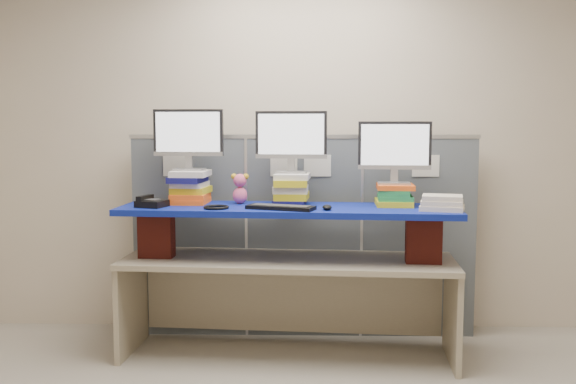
{
  "coord_description": "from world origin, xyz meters",
  "views": [
    {
      "loc": [
        -0.02,
        -3.0,
        1.61
      ],
      "look_at": [
        -0.11,
        1.32,
        1.15
      ],
      "focal_mm": 40.0,
      "sensor_mm": 36.0,
      "label": 1
    }
  ],
  "objects_px": {
    "keyboard": "(281,207)",
    "desk_phone": "(151,203)",
    "monitor_center": "(291,138)",
    "monitor_left": "(188,136)",
    "desk": "(288,278)",
    "blue_board": "(288,210)",
    "monitor_right": "(395,149)"
  },
  "relations": [
    {
      "from": "desk",
      "to": "monitor_center",
      "type": "relative_size",
      "value": 4.68
    },
    {
      "from": "monitor_center",
      "to": "blue_board",
      "type": "bearing_deg",
      "value": -95.1
    },
    {
      "from": "desk",
      "to": "blue_board",
      "type": "height_order",
      "value": "blue_board"
    },
    {
      "from": "blue_board",
      "to": "monitor_center",
      "type": "bearing_deg",
      "value": 84.9
    },
    {
      "from": "blue_board",
      "to": "monitor_center",
      "type": "distance_m",
      "value": 0.5
    },
    {
      "from": "monitor_center",
      "to": "monitor_left",
      "type": "bearing_deg",
      "value": -180.0
    },
    {
      "from": "desk",
      "to": "keyboard",
      "type": "relative_size",
      "value": 4.9
    },
    {
      "from": "desk",
      "to": "blue_board",
      "type": "distance_m",
      "value": 0.48
    },
    {
      "from": "keyboard",
      "to": "desk_phone",
      "type": "xyz_separation_m",
      "value": [
        -0.88,
        0.11,
        0.02
      ]
    },
    {
      "from": "monitor_right",
      "to": "desk",
      "type": "bearing_deg",
      "value": -170.63
    },
    {
      "from": "monitor_center",
      "to": "monitor_right",
      "type": "distance_m",
      "value": 0.71
    },
    {
      "from": "desk",
      "to": "desk_phone",
      "type": "relative_size",
      "value": 10.34
    },
    {
      "from": "desk",
      "to": "keyboard",
      "type": "height_order",
      "value": "keyboard"
    },
    {
      "from": "monitor_center",
      "to": "monitor_right",
      "type": "bearing_deg",
      "value": -0.0
    },
    {
      "from": "monitor_left",
      "to": "keyboard",
      "type": "relative_size",
      "value": 1.05
    },
    {
      "from": "desk",
      "to": "blue_board",
      "type": "xyz_separation_m",
      "value": [
        0.0,
        0.0,
        0.48
      ]
    },
    {
      "from": "blue_board",
      "to": "desk_phone",
      "type": "xyz_separation_m",
      "value": [
        -0.93,
        -0.04,
        0.05
      ]
    },
    {
      "from": "monitor_center",
      "to": "monitor_right",
      "type": "relative_size",
      "value": 1.0
    },
    {
      "from": "desk",
      "to": "desk_phone",
      "type": "xyz_separation_m",
      "value": [
        -0.93,
        -0.04,
        0.53
      ]
    },
    {
      "from": "monitor_left",
      "to": "monitor_center",
      "type": "bearing_deg",
      "value": 0.0
    },
    {
      "from": "blue_board",
      "to": "monitor_center",
      "type": "relative_size",
      "value": 4.63
    },
    {
      "from": "blue_board",
      "to": "desk_phone",
      "type": "height_order",
      "value": "desk_phone"
    },
    {
      "from": "monitor_center",
      "to": "keyboard",
      "type": "distance_m",
      "value": 0.52
    },
    {
      "from": "keyboard",
      "to": "monitor_right",
      "type": "bearing_deg",
      "value": 34.3
    },
    {
      "from": "monitor_center",
      "to": "desk_phone",
      "type": "distance_m",
      "value": 1.05
    },
    {
      "from": "monitor_center",
      "to": "desk_phone",
      "type": "relative_size",
      "value": 2.21
    },
    {
      "from": "monitor_right",
      "to": "desk_phone",
      "type": "relative_size",
      "value": 2.21
    },
    {
      "from": "keyboard",
      "to": "monitor_left",
      "type": "bearing_deg",
      "value": 173.85
    },
    {
      "from": "monitor_left",
      "to": "monitor_center",
      "type": "distance_m",
      "value": 0.72
    },
    {
      "from": "monitor_center",
      "to": "monitor_right",
      "type": "height_order",
      "value": "monitor_center"
    },
    {
      "from": "desk",
      "to": "monitor_left",
      "type": "distance_m",
      "value": 1.21
    },
    {
      "from": "desk",
      "to": "monitor_center",
      "type": "height_order",
      "value": "monitor_center"
    }
  ]
}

